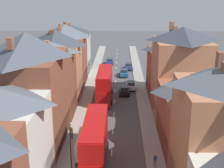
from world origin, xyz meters
TOP-DOWN VIEW (x-y plane):
  - pavement_left at (-5.10, 38.00)m, footprint 2.20×104.00m
  - pavement_right at (5.10, 38.00)m, footprint 2.20×104.00m
  - centre_line_dashes at (0.00, 36.00)m, footprint 0.14×97.80m
  - terrace_row_left at (-10.19, 23.05)m, footprint 8.00×69.63m
  - terrace_row_right at (10.18, 15.27)m, footprint 8.00×56.60m
  - double_decker_bus_lead at (-1.81, 37.09)m, footprint 2.74×10.80m
  - double_decker_bus_mid_street at (-1.81, 15.62)m, footprint 2.74×10.80m
  - car_near_blue at (-1.80, 63.95)m, footprint 1.90×4.31m
  - car_near_silver at (1.80, 39.94)m, footprint 1.90×4.12m
  - car_parked_left_a at (3.10, 58.71)m, footprint 1.90×4.24m
  - car_mid_black at (3.10, 42.91)m, footprint 1.90×3.82m
  - car_parked_left_b at (1.80, 52.61)m, footprint 1.90×4.25m
  - delivery_van at (-3.10, 17.61)m, footprint 2.20×5.20m
  - pedestrian_mid_left at (4.91, 14.77)m, footprint 0.36×0.22m
  - pedestrian_mid_right at (-5.40, 21.38)m, footprint 0.36×0.22m
  - street_lamp at (-4.25, 13.79)m, footprint 0.20×1.12m

SIDE VIEW (x-z plane):
  - centre_line_dashes at x=0.00m, z-range 0.00..0.01m
  - pavement_left at x=-5.10m, z-range 0.00..0.14m
  - pavement_right at x=5.10m, z-range 0.00..0.14m
  - car_near_blue at x=-1.80m, z-range 0.01..1.63m
  - car_mid_black at x=3.10m, z-range 0.00..1.65m
  - car_near_silver at x=1.80m, z-range 0.01..1.65m
  - car_parked_left_a at x=3.10m, z-range 0.01..1.66m
  - car_parked_left_b at x=1.80m, z-range 0.01..1.66m
  - pedestrian_mid_left at x=4.91m, z-range 0.23..1.84m
  - pedestrian_mid_right at x=-5.40m, z-range 0.23..1.84m
  - delivery_van at x=-3.10m, z-range 0.13..2.54m
  - double_decker_bus_lead at x=-1.81m, z-range 0.17..5.47m
  - double_decker_bus_mid_street at x=-1.81m, z-range 0.17..5.47m
  - street_lamp at x=-4.25m, z-range 0.49..5.99m
  - terrace_row_right at x=10.18m, z-range -1.39..13.42m
  - terrace_row_left at x=-10.19m, z-range -0.93..13.39m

